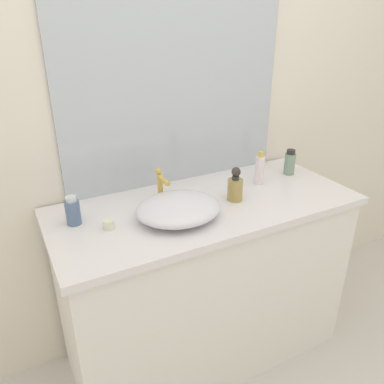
{
  "coord_description": "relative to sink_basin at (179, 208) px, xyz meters",
  "views": [
    {
      "loc": [
        -0.69,
        -0.91,
        1.64
      ],
      "look_at": [
        -0.02,
        0.37,
        0.96
      ],
      "focal_mm": 35.56,
      "sensor_mm": 36.0,
      "label": 1
    }
  ],
  "objects": [
    {
      "name": "sink_basin",
      "position": [
        0.0,
        0.0,
        0.0
      ],
      "size": [
        0.35,
        0.31,
        0.08
      ],
      "primitive_type": "ellipsoid",
      "color": "silver",
      "rests_on": "vanity_counter"
    },
    {
      "name": "soap_dispenser",
      "position": [
        0.3,
        0.03,
        0.02
      ],
      "size": [
        0.07,
        0.07,
        0.16
      ],
      "color": "#A78D4A",
      "rests_on": "vanity_counter"
    },
    {
      "name": "lotion_bottle",
      "position": [
        0.72,
        0.16,
        0.02
      ],
      "size": [
        0.05,
        0.05,
        0.13
      ],
      "color": "gray",
      "rests_on": "vanity_counter"
    },
    {
      "name": "faucet",
      "position": [
        0.0,
        0.17,
        0.05
      ],
      "size": [
        0.03,
        0.12,
        0.15
      ],
      "color": "gold",
      "rests_on": "vanity_counter"
    },
    {
      "name": "spray_can",
      "position": [
        0.5,
        0.13,
        0.03
      ],
      "size": [
        0.04,
        0.04,
        0.17
      ],
      "color": "white",
      "rests_on": "vanity_counter"
    },
    {
      "name": "candle_jar",
      "position": [
        -0.28,
        0.05,
        -0.02
      ],
      "size": [
        0.04,
        0.04,
        0.04
      ],
      "primitive_type": "cylinder",
      "color": "silver",
      "rests_on": "vanity_counter"
    },
    {
      "name": "wall_mirror_panel",
      "position": [
        0.17,
        0.36,
        0.41
      ],
      "size": [
        1.1,
        0.01,
        0.91
      ],
      "primitive_type": "cube",
      "color": "#B2BCC6",
      "rests_on": "vanity_counter"
    },
    {
      "name": "vanity_counter",
      "position": [
        0.17,
        0.06,
        -0.48
      ],
      "size": [
        1.37,
        0.6,
        0.88
      ],
      "color": "white",
      "rests_on": "ground"
    },
    {
      "name": "perfume_bottle",
      "position": [
        -0.39,
        0.15,
        0.01
      ],
      "size": [
        0.06,
        0.06,
        0.12
      ],
      "color": "slate",
      "rests_on": "vanity_counter"
    },
    {
      "name": "bathroom_wall_rear",
      "position": [
        0.1,
        0.4,
        0.37
      ],
      "size": [
        6.0,
        0.06,
        2.6
      ],
      "primitive_type": "cube",
      "color": "silver",
      "rests_on": "ground"
    }
  ]
}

